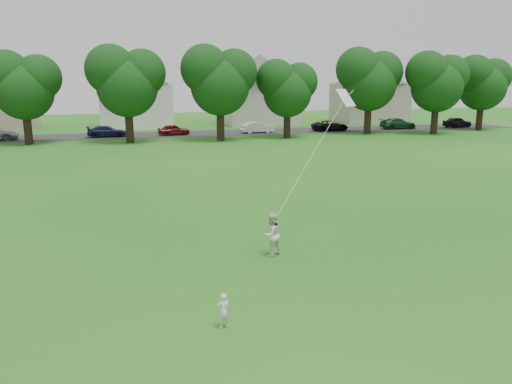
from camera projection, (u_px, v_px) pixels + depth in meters
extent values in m
plane|color=#176316|center=(218.00, 294.00, 13.41)|extent=(160.00, 160.00, 0.00)
cube|color=#2D2D30|center=(141.00, 135.00, 52.92)|extent=(90.00, 7.00, 0.01)
imported|color=silver|center=(223.00, 311.00, 11.52)|extent=(0.34, 0.25, 0.85)
imported|color=silver|center=(271.00, 235.00, 16.24)|extent=(0.88, 0.82, 1.44)
plane|color=white|center=(346.00, 98.00, 19.68)|extent=(1.02, 0.91, 0.66)
cylinder|color=white|center=(312.00, 155.00, 17.92)|extent=(0.01, 0.01, 6.69)
cylinder|color=black|center=(28.00, 126.00, 44.92)|extent=(0.72, 0.72, 3.23)
cylinder|color=black|center=(129.00, 124.00, 46.06)|extent=(0.74, 0.74, 3.45)
cylinder|color=black|center=(220.00, 122.00, 47.76)|extent=(0.74, 0.74, 3.50)
cylinder|color=black|center=(287.00, 123.00, 50.18)|extent=(0.70, 0.70, 3.01)
cylinder|color=black|center=(368.00, 117.00, 54.14)|extent=(0.75, 0.75, 3.56)
cylinder|color=black|center=(435.00, 118.00, 53.98)|extent=(0.73, 0.73, 3.40)
cylinder|color=black|center=(480.00, 116.00, 58.29)|extent=(0.73, 0.73, 3.33)
imported|color=#121738|center=(107.00, 131.00, 50.96)|extent=(3.95, 1.62, 1.15)
imported|color=maroon|center=(174.00, 130.00, 52.74)|extent=(3.45, 1.63, 1.14)
imported|color=white|center=(257.00, 127.00, 55.12)|extent=(3.74, 1.53, 1.20)
imported|color=black|center=(330.00, 126.00, 57.40)|extent=(4.33, 2.12, 1.18)
imported|color=#174521|center=(398.00, 124.00, 59.68)|extent=(4.41, 1.83, 1.28)
imported|color=black|center=(457.00, 122.00, 61.85)|extent=(3.84, 1.89, 1.26)
cube|color=white|center=(136.00, 105.00, 61.74)|extent=(8.48, 7.40, 5.34)
pyramid|color=#4C4A4F|center=(133.00, 59.00, 60.52)|extent=(12.23, 12.23, 2.94)
cube|color=beige|center=(260.00, 102.00, 65.86)|extent=(9.20, 7.69, 5.80)
pyramid|color=#4C4A4F|center=(260.00, 54.00, 64.54)|extent=(13.27, 13.27, 3.19)
cube|color=#B7A997|center=(369.00, 103.00, 70.09)|extent=(9.07, 7.12, 5.28)
pyramid|color=#4C4A4F|center=(371.00, 62.00, 68.89)|extent=(13.08, 13.08, 2.90)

